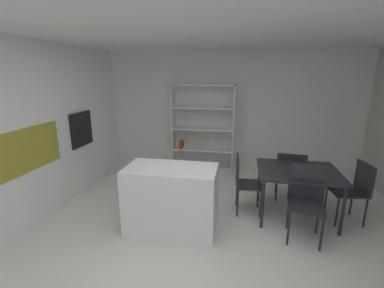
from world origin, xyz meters
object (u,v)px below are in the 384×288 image
object	(u,v)px
dining_chair_island_side	(243,179)
kitchen_island	(171,199)
dining_table	(298,174)
dining_chair_far	(290,171)
open_bookshelf	(202,129)
dining_chair_window_side	(355,187)
built_in_oven	(81,129)
dining_chair_near	(306,196)

from	to	relation	value
dining_chair_island_side	kitchen_island	bearing A→B (deg)	122.11
dining_table	dining_chair_island_side	size ratio (longest dim) A/B	1.28
kitchen_island	dining_chair_far	bearing A→B (deg)	34.66
open_bookshelf	dining_chair_island_side	world-z (taller)	open_bookshelf
kitchen_island	dining_chair_window_side	xyz separation A→B (m)	(2.53, 0.69, 0.08)
dining_table	dining_chair_window_side	bearing A→B (deg)	0.97
dining_table	dining_chair_window_side	world-z (taller)	dining_chair_window_side
built_in_oven	dining_chair_window_side	xyz separation A→B (m)	(4.47, -0.35, -0.60)
dining_chair_window_side	dining_chair_island_side	bearing A→B (deg)	-97.27
built_in_oven	dining_chair_island_side	bearing A→B (deg)	-7.33
built_in_oven	dining_chair_island_side	world-z (taller)	built_in_oven
built_in_oven	kitchen_island	size ratio (longest dim) A/B	0.51
dining_chair_far	dining_chair_island_side	world-z (taller)	dining_chair_island_side
dining_table	dining_chair_island_side	world-z (taller)	dining_chair_island_side
built_in_oven	kitchen_island	xyz separation A→B (m)	(1.94, -1.05, -0.68)
dining_chair_island_side	dining_table	bearing A→B (deg)	-92.64
built_in_oven	open_bookshelf	world-z (taller)	open_bookshelf
kitchen_island	dining_chair_window_side	distance (m)	2.62
dining_chair_near	dining_chair_island_side	bearing A→B (deg)	155.69
open_bookshelf	dining_table	distance (m)	2.43
built_in_oven	dining_chair_near	distance (m)	3.84
kitchen_island	dining_chair_far	xyz separation A→B (m)	(1.73, 1.20, 0.07)
built_in_oven	dining_chair_window_side	bearing A→B (deg)	-4.54
kitchen_island	built_in_oven	bearing A→B (deg)	151.66
kitchen_island	dining_chair_near	bearing A→B (deg)	5.71
dining_chair_island_side	built_in_oven	bearing A→B (deg)	79.68
dining_chair_window_side	kitchen_island	bearing A→B (deg)	-82.65
kitchen_island	dining_chair_far	world-z (taller)	kitchen_island
dining_chair_far	open_bookshelf	bearing A→B (deg)	-29.22
kitchen_island	open_bookshelf	size ratio (longest dim) A/B	0.64
dining_table	dining_chair_window_side	size ratio (longest dim) A/B	1.29
dining_chair_island_side	open_bookshelf	bearing A→B (deg)	24.59
dining_table	dining_chair_far	xyz separation A→B (m)	(-0.01, 0.52, -0.15)
open_bookshelf	dining_chair_island_side	xyz separation A→B (m)	(0.90, -1.73, -0.39)
kitchen_island	dining_table	xyz separation A→B (m)	(1.74, 0.68, 0.22)
dining_table	dining_chair_near	world-z (taller)	dining_chair_near
kitchen_island	dining_chair_near	world-z (taller)	dining_chair_near
open_bookshelf	dining_chair_window_side	distance (m)	3.03
open_bookshelf	kitchen_island	bearing A→B (deg)	-91.31
dining_chair_near	dining_chair_window_side	world-z (taller)	dining_chair_near
kitchen_island	dining_chair_far	size ratio (longest dim) A/B	1.42
kitchen_island	open_bookshelf	world-z (taller)	open_bookshelf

